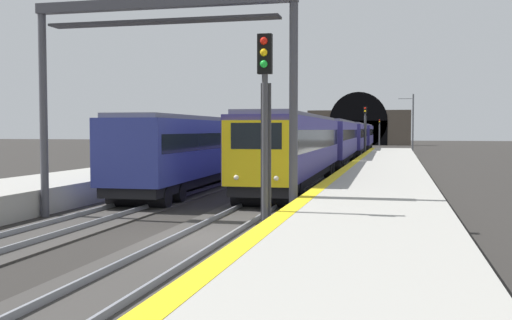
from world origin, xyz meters
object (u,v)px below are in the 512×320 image
at_px(train_main_approaching, 345,138).
at_px(railway_signal_mid, 365,129).
at_px(railway_signal_far, 379,130).
at_px(railway_signal_near, 265,120).
at_px(train_adjacent_platform, 271,141).
at_px(catenary_mast_near, 413,123).
at_px(overhead_signal_gantry, 162,52).

relative_size(train_main_approaching, railway_signal_mid, 14.48).
distance_m(train_main_approaching, railway_signal_far, 52.87).
distance_m(railway_signal_near, railway_signal_far, 99.74).
xyz_separation_m(train_adjacent_platform, railway_signal_mid, (15.83, -6.89, 1.10)).
relative_size(railway_signal_mid, catenary_mast_near, 0.72).
bearing_deg(train_main_approaching, railway_signal_near, 1.44).
relative_size(train_adjacent_platform, railway_signal_mid, 10.02).
distance_m(train_adjacent_platform, catenary_mast_near, 34.69).
bearing_deg(catenary_mast_near, railway_signal_near, 175.43).
bearing_deg(train_adjacent_platform, overhead_signal_gantry, -176.85).
xyz_separation_m(train_main_approaching, overhead_signal_gantry, (-43.28, 2.49, 3.51)).
distance_m(railway_signal_near, overhead_signal_gantry, 6.18).
distance_m(train_adjacent_platform, railway_signal_far, 66.53).
height_order(overhead_signal_gantry, catenary_mast_near, catenary_mast_near).
bearing_deg(overhead_signal_gantry, railway_signal_mid, -5.49).
height_order(railway_signal_mid, overhead_signal_gantry, overhead_signal_gantry).
height_order(train_adjacent_platform, railway_signal_near, railway_signal_near).
bearing_deg(overhead_signal_gantry, railway_signal_far, -2.62).
relative_size(railway_signal_mid, railway_signal_far, 1.09).
relative_size(train_main_approaching, catenary_mast_near, 10.39).
xyz_separation_m(railway_signal_near, railway_signal_mid, (49.40, 0.00, -0.14)).
bearing_deg(railway_signal_near, railway_signal_mid, -180.00).
xyz_separation_m(railway_signal_near, catenary_mast_near, (66.01, -5.27, 0.61)).
height_order(railway_signal_mid, catenary_mast_near, catenary_mast_near).
distance_m(railway_signal_far, catenary_mast_near, 34.16).
bearing_deg(catenary_mast_near, train_adjacent_platform, 159.44).
height_order(railway_signal_near, catenary_mast_near, catenary_mast_near).
distance_m(railway_signal_mid, overhead_signal_gantry, 46.05).
bearing_deg(catenary_mast_near, railway_signal_mid, 162.38).
height_order(train_main_approaching, railway_signal_far, railway_signal_far).
xyz_separation_m(railway_signal_mid, overhead_signal_gantry, (-45.77, 4.40, 2.51)).
distance_m(railway_signal_far, overhead_signal_gantry, 96.25).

